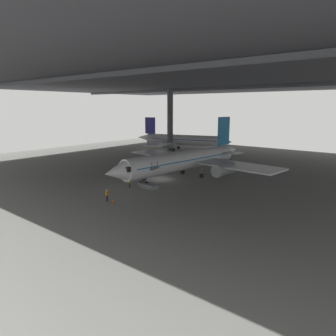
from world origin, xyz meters
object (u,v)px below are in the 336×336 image
crew_worker_near_nose (107,194)px  crew_worker_by_stairs (130,182)px  traffic_cone_orange (112,201)px  airplane_main (185,160)px  airplane_distant (181,140)px  boarding_stairs (148,183)px

crew_worker_near_nose → crew_worker_by_stairs: 7.59m
traffic_cone_orange → crew_worker_near_nose: bearing=-179.8°
airplane_main → airplane_distant: bearing=127.3°
crew_worker_by_stairs → boarding_stairs: bearing=41.0°
airplane_main → airplane_distant: airplane_main is taller
airplane_distant → traffic_cone_orange: 53.42m
traffic_cone_orange → airplane_main: bearing=93.4°
airplane_main → crew_worker_near_nose: size_ratio=19.72×
boarding_stairs → crew_worker_near_nose: 9.06m
crew_worker_near_nose → traffic_cone_orange: bearing=0.2°
crew_worker_by_stairs → airplane_distant: size_ratio=0.06×
traffic_cone_orange → boarding_stairs: bearing=100.2°
boarding_stairs → airplane_distant: airplane_distant is taller
boarding_stairs → crew_worker_near_nose: boarding_stairs is taller
airplane_distant → traffic_cone_orange: size_ratio=49.43×
boarding_stairs → traffic_cone_orange: boarding_stairs is taller
boarding_stairs → airplane_distant: size_ratio=0.15×
airplane_main → boarding_stairs: 9.97m
airplane_main → airplane_distant: 36.83m
crew_worker_by_stairs → airplane_distant: bearing=115.6°
boarding_stairs → airplane_distant: (-21.81, 38.88, 2.40)m
crew_worker_near_nose → crew_worker_by_stairs: (-2.76, 7.07, -0.05)m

